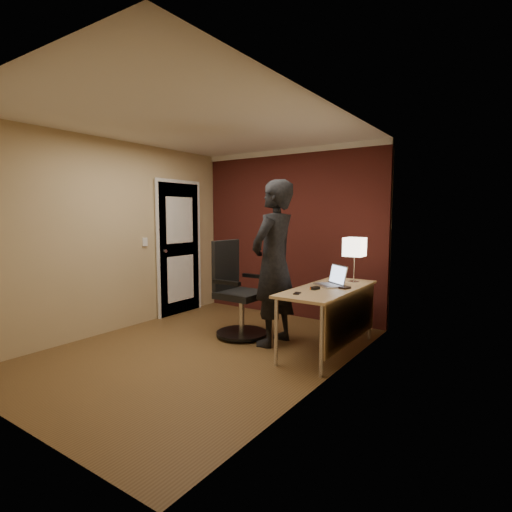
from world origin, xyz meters
The scene contains 9 objects.
room centered at (-0.27, 1.54, 1.37)m, with size 4.00×4.00×4.00m.
desk centered at (1.25, 0.76, 0.60)m, with size 0.60×1.50×0.73m.
desk_lamp centered at (1.29, 1.23, 1.15)m, with size 0.22×0.22×0.54m.
laptop centered at (1.18, 0.90, 0.79)m, with size 0.42×0.40×0.23m.
mouse centered at (1.11, 0.56, 0.75)m, with size 0.06×0.10×0.03m, color black.
phone centered at (1.07, 0.25, 0.73)m, with size 0.06×0.12×0.01m, color black.
wallet centered at (1.36, 0.80, 0.74)m, with size 0.09×0.11×0.02m, color black.
office_chair centered at (-0.01, 0.65, 0.52)m, with size 0.64×0.66×1.18m.
person centered at (0.53, 0.65, 0.97)m, with size 0.71×0.46×1.94m, color black.
Camera 1 is at (2.99, -3.29, 1.54)m, focal length 28.00 mm.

